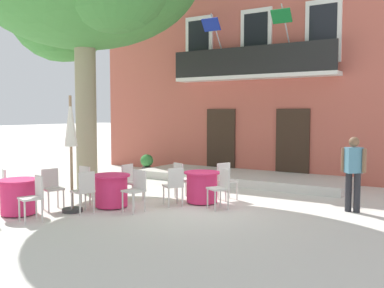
# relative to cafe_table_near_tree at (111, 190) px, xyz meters

# --- Properties ---
(ground_plane) EXTENTS (120.00, 120.00, 0.00)m
(ground_plane) POSITION_rel_cafe_table_near_tree_xyz_m (1.67, 1.11, -0.39)
(ground_plane) COLOR silver
(building_facade) EXTENTS (13.00, 5.09, 7.50)m
(building_facade) POSITION_rel_cafe_table_near_tree_xyz_m (0.92, 8.10, 3.36)
(building_facade) COLOR #BC5B4C
(building_facade) RESTS_ON ground
(entrance_step_platform) EXTENTS (6.69, 2.24, 0.25)m
(entrance_step_platform) POSITION_rel_cafe_table_near_tree_xyz_m (0.92, 4.99, -0.27)
(entrance_step_platform) COLOR silver
(entrance_step_platform) RESTS_ON ground
(cafe_table_near_tree) EXTENTS (0.86, 0.86, 0.76)m
(cafe_table_near_tree) POSITION_rel_cafe_table_near_tree_xyz_m (0.00, 0.00, 0.00)
(cafe_table_near_tree) COLOR #E52D66
(cafe_table_near_tree) RESTS_ON ground
(cafe_chair_near_tree_0) EXTENTS (0.45, 0.45, 0.91)m
(cafe_chair_near_tree_0) POSITION_rel_cafe_table_near_tree_xyz_m (0.75, -0.03, 0.14)
(cafe_chair_near_tree_0) COLOR silver
(cafe_chair_near_tree_0) RESTS_ON ground
(cafe_chair_near_tree_1) EXTENTS (0.41, 0.41, 0.91)m
(cafe_chair_near_tree_1) POSITION_rel_cafe_table_near_tree_xyz_m (-0.05, 0.75, 0.14)
(cafe_chair_near_tree_1) COLOR silver
(cafe_chair_near_tree_1) RESTS_ON ground
(cafe_chair_near_tree_2) EXTENTS (0.45, 0.45, 0.91)m
(cafe_chair_near_tree_2) POSITION_rel_cafe_table_near_tree_xyz_m (-0.75, 0.02, 0.14)
(cafe_chair_near_tree_2) COLOR silver
(cafe_chair_near_tree_2) RESTS_ON ground
(cafe_chair_near_tree_3) EXTENTS (0.48, 0.48, 0.91)m
(cafe_chair_near_tree_3) POSITION_rel_cafe_table_near_tree_xyz_m (-0.10, -0.75, 0.14)
(cafe_chair_near_tree_3) COLOR silver
(cafe_chair_near_tree_3) RESTS_ON ground
(cafe_table_middle) EXTENTS (0.86, 0.86, 0.76)m
(cafe_table_middle) POSITION_rel_cafe_table_near_tree_xyz_m (-1.19, -1.58, 0.00)
(cafe_table_middle) COLOR #E52D66
(cafe_table_middle) RESTS_ON ground
(cafe_chair_middle_0) EXTENTS (0.51, 0.51, 0.91)m
(cafe_chair_middle_0) POSITION_rel_cafe_table_near_tree_xyz_m (-0.46, -1.76, 0.14)
(cafe_chair_middle_0) COLOR silver
(cafe_chair_middle_0) RESTS_ON ground
(cafe_chair_middle_1) EXTENTS (0.51, 0.51, 0.91)m
(cafe_chair_middle_1) POSITION_rel_cafe_table_near_tree_xyz_m (-1.01, -0.85, 0.14)
(cafe_chair_middle_1) COLOR silver
(cafe_chair_middle_1) RESTS_ON ground
(cafe_chair_middle_2) EXTENTS (0.54, 0.54, 0.91)m
(cafe_chair_middle_2) POSITION_rel_cafe_table_near_tree_xyz_m (-1.90, -1.31, 0.14)
(cafe_chair_middle_2) COLOR silver
(cafe_chair_middle_2) RESTS_ON ground
(cafe_table_front) EXTENTS (0.86, 0.86, 0.76)m
(cafe_table_front) POSITION_rel_cafe_table_near_tree_xyz_m (1.53, 1.50, 0.00)
(cafe_table_front) COLOR #E52D66
(cafe_table_front) RESTS_ON ground
(cafe_chair_front_0) EXTENTS (0.54, 0.54, 0.91)m
(cafe_chair_front_0) POSITION_rel_cafe_table_near_tree_xyz_m (1.82, 2.20, 0.14)
(cafe_chair_front_0) COLOR silver
(cafe_chair_front_0) RESTS_ON ground
(cafe_chair_front_1) EXTENTS (0.52, 0.52, 0.91)m
(cafe_chair_front_1) POSITION_rel_cafe_table_near_tree_xyz_m (0.81, 1.73, 0.14)
(cafe_chair_front_1) COLOR silver
(cafe_chair_front_1) RESTS_ON ground
(cafe_chair_front_2) EXTENTS (0.56, 0.56, 0.91)m
(cafe_chair_front_2) POSITION_rel_cafe_table_near_tree_xyz_m (1.17, 0.84, 0.14)
(cafe_chair_front_2) COLOR silver
(cafe_chair_front_2) RESTS_ON ground
(cafe_chair_front_3) EXTENTS (0.55, 0.55, 0.91)m
(cafe_chair_front_3) POSITION_rel_cafe_table_near_tree_xyz_m (2.22, 1.19, 0.14)
(cafe_chair_front_3) COLOR silver
(cafe_chair_front_3) RESTS_ON ground
(cafe_umbrella) EXTENTS (0.44, 0.44, 2.55)m
(cafe_umbrella) POSITION_rel_cafe_table_near_tree_xyz_m (-0.41, -0.81, 1.27)
(cafe_umbrella) COLOR #997A56
(cafe_umbrella) RESTS_ON ground
(ground_planter_left) EXTENTS (0.46, 0.46, 0.68)m
(ground_planter_left) POSITION_rel_cafe_table_near_tree_xyz_m (-2.78, 4.91, -0.02)
(ground_planter_left) COLOR #47423D
(ground_planter_left) RESTS_ON ground
(pedestrian_near_entrance) EXTENTS (0.53, 0.39, 1.66)m
(pedestrian_near_entrance) POSITION_rel_cafe_table_near_tree_xyz_m (4.82, 2.44, 0.54)
(pedestrian_near_entrance) COLOR #232328
(pedestrian_near_entrance) RESTS_ON ground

